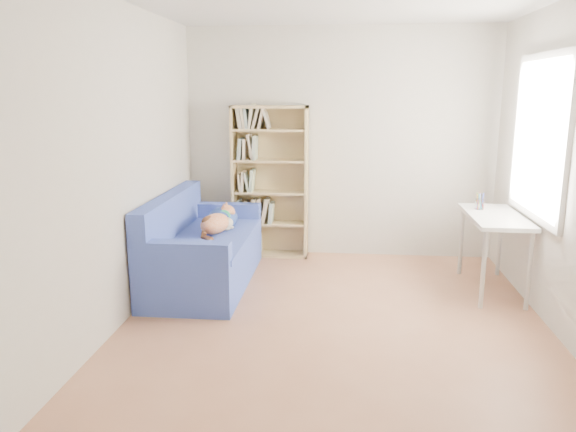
# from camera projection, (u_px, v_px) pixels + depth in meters

# --- Properties ---
(ground) EXTENTS (4.00, 4.00, 0.00)m
(ground) POSITION_uv_depth(u_px,v_px,m) (334.00, 320.00, 4.74)
(ground) COLOR #986244
(ground) RESTS_ON ground
(room_shell) EXTENTS (3.54, 4.04, 2.62)m
(room_shell) POSITION_uv_depth(u_px,v_px,m) (351.00, 124.00, 4.41)
(room_shell) COLOR silver
(room_shell) RESTS_ON ground
(sofa) EXTENTS (0.87, 1.81, 0.90)m
(sofa) POSITION_uv_depth(u_px,v_px,m) (202.00, 250.00, 5.59)
(sofa) COLOR navy
(sofa) RESTS_ON ground
(bookshelf) EXTENTS (0.87, 0.27, 1.73)m
(bookshelf) POSITION_uv_depth(u_px,v_px,m) (270.00, 188.00, 6.44)
(bookshelf) COLOR tan
(bookshelf) RESTS_ON ground
(desk) EXTENTS (0.49, 1.07, 0.75)m
(desk) POSITION_uv_depth(u_px,v_px,m) (495.00, 224.00, 5.30)
(desk) COLOR silver
(desk) RESTS_ON ground
(pen_cup) EXTENTS (0.09, 0.09, 0.17)m
(pen_cup) POSITION_uv_depth(u_px,v_px,m) (479.00, 203.00, 5.52)
(pen_cup) COLOR white
(pen_cup) RESTS_ON desk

